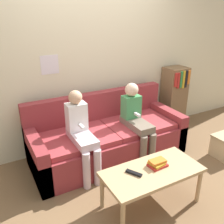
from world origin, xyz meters
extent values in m
plane|color=brown|center=(0.00, 0.00, 0.00)|extent=(10.00, 10.00, 0.00)
cube|color=beige|center=(0.00, 1.06, 1.30)|extent=(8.00, 0.06, 2.60)
cube|color=silver|center=(-0.57, 1.03, 1.27)|extent=(0.23, 0.00, 0.24)
cube|color=maroon|center=(0.00, 0.50, 0.20)|extent=(2.09, 0.85, 0.40)
cube|color=maroon|center=(0.00, 0.86, 0.62)|extent=(2.09, 0.14, 0.45)
cube|color=maroon|center=(-0.97, 0.50, 0.28)|extent=(0.14, 0.85, 0.56)
cube|color=maroon|center=(0.97, 0.50, 0.28)|extent=(0.14, 0.85, 0.56)
cube|color=#A1343A|center=(-0.45, 0.47, 0.43)|extent=(0.88, 0.69, 0.07)
cube|color=#A1343A|center=(0.45, 0.47, 0.43)|extent=(0.88, 0.69, 0.07)
cube|color=tan|center=(-0.04, -0.52, 0.42)|extent=(1.02, 0.50, 0.04)
cylinder|color=tan|center=(-0.51, -0.73, 0.20)|extent=(0.04, 0.04, 0.40)
cylinder|color=tan|center=(0.44, -0.73, 0.20)|extent=(0.04, 0.04, 0.40)
cylinder|color=tan|center=(-0.51, -0.31, 0.20)|extent=(0.04, 0.04, 0.40)
cylinder|color=tan|center=(0.44, -0.31, 0.20)|extent=(0.04, 0.04, 0.40)
cylinder|color=silver|center=(-0.52, 0.05, 0.23)|extent=(0.09, 0.09, 0.47)
cylinder|color=silver|center=(-0.38, 0.05, 0.23)|extent=(0.09, 0.09, 0.47)
cube|color=silver|center=(-0.45, 0.32, 0.51)|extent=(0.23, 0.52, 0.09)
cube|color=white|center=(-0.45, 0.47, 0.73)|extent=(0.24, 0.16, 0.34)
sphere|color=tan|center=(-0.45, 0.47, 0.98)|extent=(0.16, 0.16, 0.16)
cube|color=white|center=(-0.45, 0.32, 0.66)|extent=(0.03, 0.12, 0.03)
cylinder|color=#756656|center=(0.26, 0.05, 0.23)|extent=(0.09, 0.09, 0.47)
cylinder|color=#756656|center=(0.40, 0.05, 0.23)|extent=(0.09, 0.09, 0.47)
cube|color=#756656|center=(0.33, 0.32, 0.51)|extent=(0.23, 0.52, 0.09)
cube|color=#429356|center=(0.33, 0.47, 0.71)|extent=(0.24, 0.16, 0.31)
sphere|color=beige|center=(0.33, 0.47, 0.95)|extent=(0.18, 0.18, 0.18)
cube|color=white|center=(0.33, 0.32, 0.65)|extent=(0.03, 0.12, 0.03)
cube|color=black|center=(-0.24, -0.48, 0.45)|extent=(0.12, 0.17, 0.02)
cube|color=red|center=(0.05, -0.48, 0.45)|extent=(0.19, 0.14, 0.02)
cube|color=gold|center=(0.04, -0.48, 0.47)|extent=(0.15, 0.16, 0.02)
cube|color=orange|center=(0.05, -0.48, 0.49)|extent=(0.17, 0.10, 0.03)
cube|color=brown|center=(1.44, 0.86, 0.53)|extent=(0.36, 0.30, 1.05)
cube|color=red|center=(1.31, 0.70, 0.90)|extent=(0.04, 0.02, 0.23)
cube|color=red|center=(1.36, 0.70, 0.88)|extent=(0.04, 0.02, 0.25)
cube|color=#2D8442|center=(1.42, 0.70, 0.89)|extent=(0.04, 0.02, 0.27)
cube|color=gold|center=(1.47, 0.70, 0.88)|extent=(0.04, 0.02, 0.28)
cube|color=black|center=(1.53, 0.70, 0.88)|extent=(0.04, 0.02, 0.28)
cube|color=orange|center=(1.58, 0.70, 0.91)|extent=(0.05, 0.02, 0.23)
camera|label=1|loc=(-1.40, -2.16, 1.96)|focal=40.00mm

